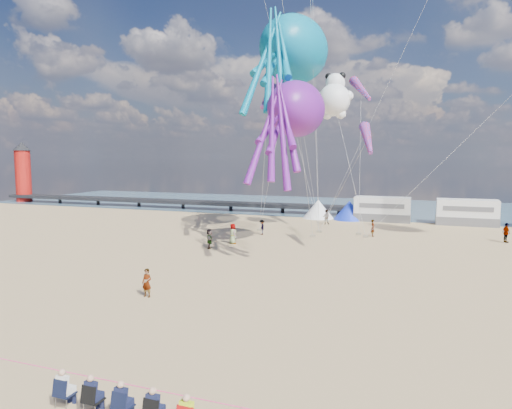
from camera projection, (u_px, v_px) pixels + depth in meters
name	position (u px, v px, depth m)	size (l,w,h in m)	color
ground	(173.00, 330.00, 20.96)	(120.00, 120.00, 0.00)	tan
water	(351.00, 207.00, 72.31)	(120.00, 120.00, 0.00)	#3C5F74
pier	(161.00, 201.00, 71.52)	(60.00, 3.00, 0.50)	black
lighthouse	(23.00, 176.00, 80.73)	(2.60, 2.60, 9.00)	#A5140F
motorhome_0	(382.00, 209.00, 56.10)	(6.60, 2.50, 3.00)	silver
motorhome_1	(467.00, 212.00, 52.85)	(6.60, 2.50, 3.00)	silver
tent_white	(318.00, 209.00, 58.87)	(4.00, 4.00, 2.40)	white
tent_blue	(349.00, 210.00, 57.50)	(4.00, 4.00, 2.40)	#1933CC
spectator_row	(124.00, 400.00, 13.69)	(6.10, 0.90, 1.30)	black
rope_line	(101.00, 379.00, 16.28)	(0.03, 0.03, 34.00)	#F2338C
standing_person	(147.00, 283.00, 25.77)	(0.60, 0.39, 1.64)	tan
beachgoer_0	(233.00, 234.00, 41.56)	(0.68, 0.45, 1.87)	#7F6659
beachgoer_1	(326.00, 217.00, 53.63)	(0.84, 0.55, 1.72)	#7F6659
beachgoer_2	(262.00, 227.00, 46.45)	(0.75, 0.58, 1.54)	#7F6659
beachgoer_3	(506.00, 233.00, 42.13)	(1.18, 0.68, 1.83)	#7F6659
beachgoer_4	(210.00, 239.00, 39.43)	(1.00, 0.42, 1.70)	#7F6659
beachgoer_5	(373.00, 228.00, 45.37)	(1.58, 0.50, 1.70)	#7F6659
sandbag_a	(260.00, 230.00, 48.88)	(0.50, 0.35, 0.22)	gray
sandbag_b	(313.00, 236.00, 45.05)	(0.50, 0.35, 0.22)	gray
sandbag_c	(366.00, 236.00, 44.91)	(0.50, 0.35, 0.22)	gray
sandbag_d	(359.00, 234.00, 46.32)	(0.50, 0.35, 0.22)	gray
sandbag_e	(319.00, 232.00, 47.72)	(0.50, 0.35, 0.22)	gray
kite_octopus_teal	(294.00, 50.00, 43.63)	(4.86, 11.33, 12.95)	#047293
kite_octopus_purple	(296.00, 109.00, 37.42)	(4.14, 9.65, 11.03)	#671787
kite_panda	(334.00, 100.00, 45.88)	(3.94, 3.71, 5.56)	white
windsock_left	(268.00, 97.00, 43.96)	(1.10, 7.89, 7.89)	red
windsock_mid	(361.00, 89.00, 45.71)	(1.00, 6.17, 6.17)	red
windsock_right	(367.00, 139.00, 35.99)	(0.90, 4.73, 4.73)	red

